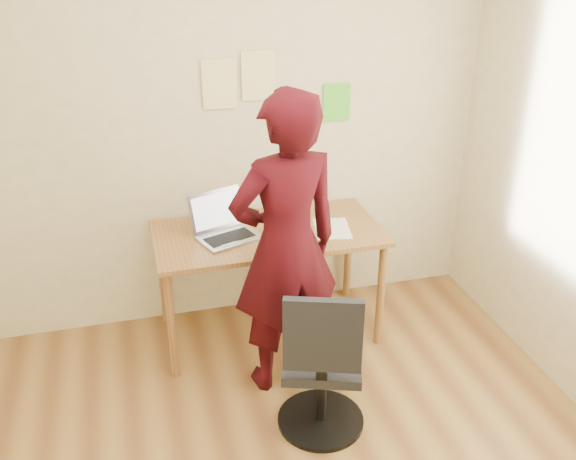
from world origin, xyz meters
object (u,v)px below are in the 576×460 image
object	(u,v)px
desk	(268,244)
laptop	(225,228)
phone	(299,243)
person	(286,247)
office_chair	(322,372)

from	to	relation	value
desk	laptop	xyz separation A→B (m)	(-0.26, 0.01, 0.14)
desk	phone	distance (m)	0.27
laptop	person	xyz separation A→B (m)	(0.25, -0.50, 0.08)
phone	person	size ratio (longest dim) A/B	0.08
phone	desk	bearing A→B (deg)	92.61
phone	laptop	bearing A→B (deg)	120.57
laptop	office_chair	bearing A→B (deg)	-91.66
laptop	office_chair	world-z (taller)	laptop
office_chair	desk	bearing A→B (deg)	112.12
laptop	person	size ratio (longest dim) A/B	0.25
person	desk	bearing A→B (deg)	-101.63
laptop	person	bearing A→B (deg)	-82.75
person	laptop	bearing A→B (deg)	-73.18
phone	person	bearing A→B (deg)	-150.02
phone	office_chair	bearing A→B (deg)	-127.87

